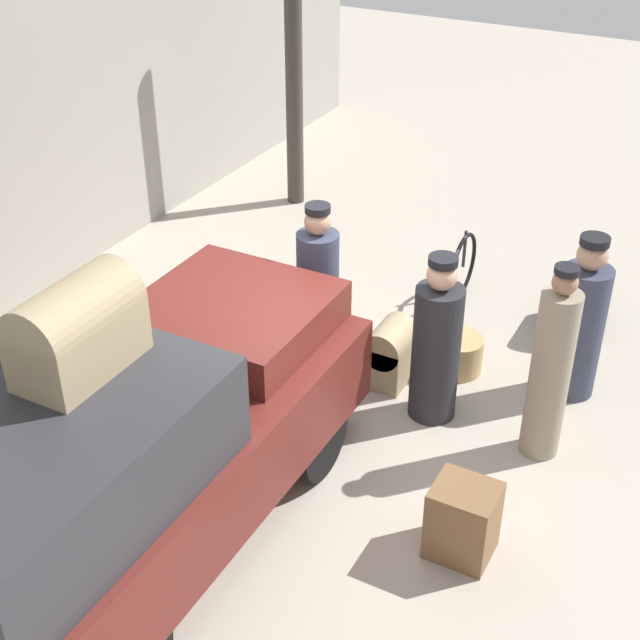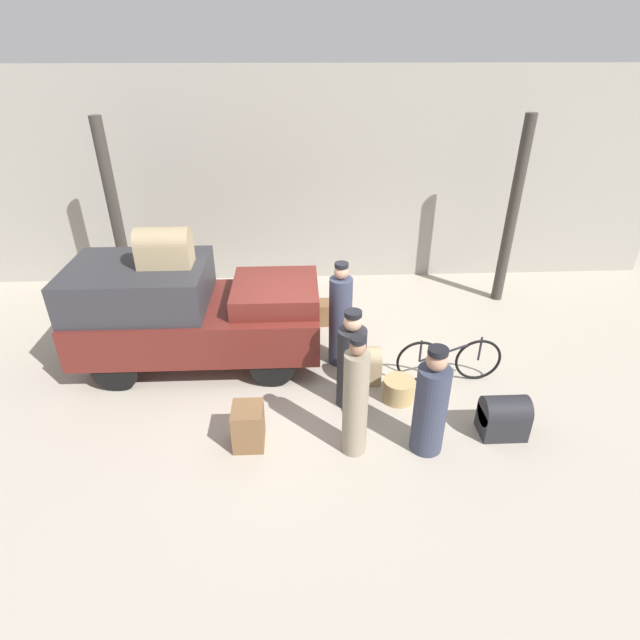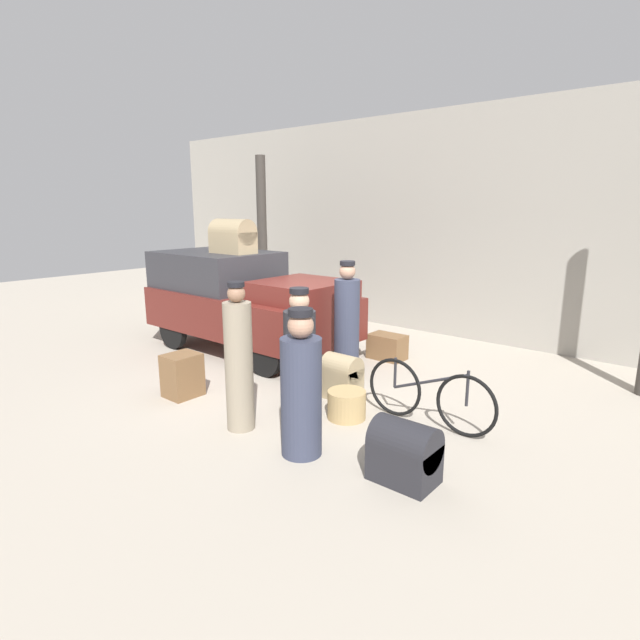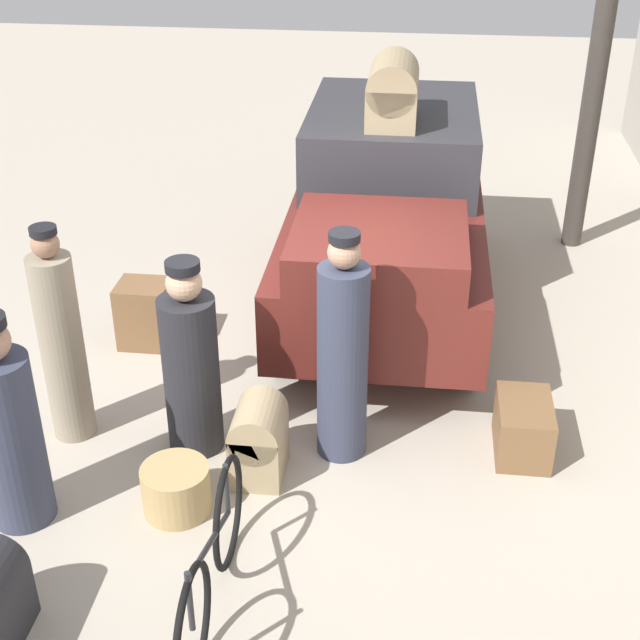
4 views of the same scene
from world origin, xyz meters
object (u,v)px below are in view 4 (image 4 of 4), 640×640
object	(u,v)px
wicker_basket	(176,489)
trunk_on_truck_roof	(393,91)
truck	(387,211)
suitcase_black_upright	(523,428)
suitcase_tan_flat	(258,438)
bicycle	(212,565)
porter_with_bicycle	(343,356)
porter_lifting_near_truck	(62,343)
trunk_large_brown	(145,314)
conductor_in_dark_uniform	(8,432)
porter_standing_middle	(191,367)

from	to	relation	value
wicker_basket	trunk_on_truck_roof	bearing A→B (deg)	160.29
truck	suitcase_black_upright	xyz separation A→B (m)	(2.38, 1.20, -0.76)
trunk_on_truck_roof	suitcase_tan_flat	bearing A→B (deg)	-13.97
trunk_on_truck_roof	bicycle	bearing A→B (deg)	-10.32
porter_with_bicycle	porter_lifting_near_truck	bearing A→B (deg)	-89.40
bicycle	wicker_basket	distance (m)	1.03
truck	wicker_basket	xyz separation A→B (m)	(3.36, -1.29, -0.79)
porter_with_bicycle	suitcase_tan_flat	distance (m)	0.87
truck	suitcase_black_upright	bearing A→B (deg)	26.73
trunk_on_truck_roof	trunk_large_brown	bearing A→B (deg)	-57.92
truck	conductor_in_dark_uniform	bearing A→B (deg)	-33.51
conductor_in_dark_uniform	suitcase_black_upright	xyz separation A→B (m)	(-1.16, 3.54, -0.50)
porter_standing_middle	bicycle	bearing A→B (deg)	17.29
conductor_in_dark_uniform	suitcase_black_upright	bearing A→B (deg)	108.12
porter_standing_middle	truck	bearing A→B (deg)	152.95
suitcase_tan_flat	conductor_in_dark_uniform	bearing A→B (deg)	-67.33
bicycle	suitcase_tan_flat	xyz separation A→B (m)	(-1.36, 0.04, -0.06)
porter_standing_middle	suitcase_tan_flat	size ratio (longest dim) A/B	2.55
wicker_basket	trunk_on_truck_roof	xyz separation A→B (m)	(-3.59, 1.29, 1.91)
porter_lifting_near_truck	suitcase_black_upright	distance (m)	3.59
conductor_in_dark_uniform	suitcase_black_upright	size ratio (longest dim) A/B	2.57
wicker_basket	bicycle	bearing A→B (deg)	27.89
porter_standing_middle	wicker_basket	bearing A→B (deg)	3.12
porter_with_bicycle	trunk_on_truck_roof	world-z (taller)	trunk_on_truck_roof
wicker_basket	porter_lifting_near_truck	distance (m)	1.48
bicycle	trunk_on_truck_roof	distance (m)	4.86
wicker_basket	porter_with_bicycle	bearing A→B (deg)	127.16
bicycle	porter_standing_middle	world-z (taller)	porter_standing_middle
bicycle	trunk_large_brown	bearing A→B (deg)	-156.75
trunk_on_truck_roof	truck	bearing A→B (deg)	-0.00
truck	wicker_basket	world-z (taller)	truck
trunk_on_truck_roof	porter_with_bicycle	bearing A→B (deg)	-3.99
porter_lifting_near_truck	suitcase_black_upright	xyz separation A→B (m)	(-0.17, 3.54, -0.61)
conductor_in_dark_uniform	suitcase_tan_flat	bearing A→B (deg)	112.67
porter_standing_middle	porter_lifting_near_truck	size ratio (longest dim) A/B	0.89
truck	porter_with_bicycle	bearing A→B (deg)	-4.36
trunk_on_truck_roof	suitcase_black_upright	bearing A→B (deg)	24.62
truck	trunk_large_brown	distance (m)	2.52
truck	porter_standing_middle	world-z (taller)	truck
suitcase_black_upright	trunk_on_truck_roof	xyz separation A→B (m)	(-2.62, -1.20, 1.87)
wicker_basket	porter_with_bicycle	world-z (taller)	porter_with_bicycle
suitcase_tan_flat	trunk_large_brown	size ratio (longest dim) A/B	1.03
porter_lifting_near_truck	trunk_large_brown	bearing A→B (deg)	172.83
porter_standing_middle	porter_lifting_near_truck	xyz separation A→B (m)	(-0.05, -1.01, 0.11)
porter_lifting_near_truck	suitcase_black_upright	bearing A→B (deg)	92.70
suitcase_black_upright	conductor_in_dark_uniform	bearing A→B (deg)	-71.88
bicycle	wicker_basket	bearing A→B (deg)	-152.11
bicycle	suitcase_black_upright	bearing A→B (deg)	132.76
trunk_large_brown	trunk_on_truck_roof	xyz separation A→B (m)	(-1.35, 2.16, 1.78)
suitcase_tan_flat	trunk_large_brown	xyz separation A→B (m)	(-1.77, -1.38, -0.02)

